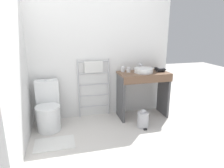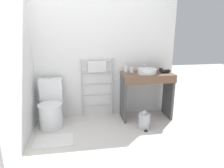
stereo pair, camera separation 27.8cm
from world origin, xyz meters
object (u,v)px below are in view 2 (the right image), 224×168
(toilet, at_px, (51,107))
(towel_radiator, at_px, (97,76))
(sink_basin, at_px, (147,71))
(cup_near_wall, at_px, (126,69))
(cup_near_edge, at_px, (132,70))
(hair_dryer, at_px, (165,71))
(trash_bin, at_px, (144,121))

(toilet, bearing_deg, towel_radiator, 18.27)
(sink_basin, xyz_separation_m, cup_near_wall, (-0.33, 0.16, 0.00))
(cup_near_edge, bearing_deg, hair_dryer, -10.31)
(towel_radiator, distance_m, cup_near_edge, 0.63)
(toilet, distance_m, sink_basin, 1.74)
(cup_near_edge, bearing_deg, trash_bin, -79.09)
(toilet, relative_size, hair_dryer, 4.19)
(cup_near_wall, relative_size, hair_dryer, 0.51)
(towel_radiator, xyz_separation_m, sink_basin, (0.85, -0.24, 0.12))
(hair_dryer, bearing_deg, trash_bin, -140.41)
(sink_basin, distance_m, cup_near_wall, 0.37)
(towel_radiator, bearing_deg, toilet, -161.73)
(trash_bin, bearing_deg, sink_basin, 69.42)
(toilet, relative_size, towel_radiator, 0.73)
(cup_near_wall, bearing_deg, hair_dryer, -13.77)
(toilet, xyz_separation_m, cup_near_edge, (1.41, 0.12, 0.56))
(sink_basin, bearing_deg, toilet, -179.18)
(towel_radiator, relative_size, cup_near_edge, 11.98)
(toilet, bearing_deg, trash_bin, -14.03)
(toilet, height_order, cup_near_edge, cup_near_edge)
(towel_radiator, relative_size, trash_bin, 3.35)
(cup_near_wall, bearing_deg, cup_near_edge, -33.31)
(toilet, height_order, sink_basin, sink_basin)
(toilet, height_order, cup_near_wall, cup_near_wall)
(cup_near_edge, xyz_separation_m, hair_dryer, (0.57, -0.10, -0.01))
(hair_dryer, bearing_deg, cup_near_wall, 166.23)
(sink_basin, distance_m, trash_bin, 0.85)
(cup_near_wall, xyz_separation_m, hair_dryer, (0.66, -0.16, -0.01))
(towel_radiator, distance_m, trash_bin, 1.13)
(towel_radiator, height_order, trash_bin, towel_radiator)
(towel_radiator, height_order, sink_basin, towel_radiator)
(toilet, xyz_separation_m, cup_near_wall, (1.32, 0.18, 0.56))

